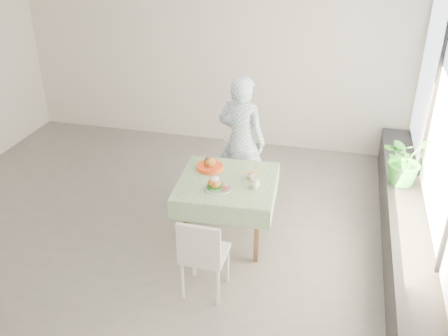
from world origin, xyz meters
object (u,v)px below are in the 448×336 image
(potted_plant, at_px, (406,159))
(juice_cup_orange, at_px, (251,174))
(chair_far, at_px, (231,188))
(chair_near, at_px, (205,269))
(diner, at_px, (241,141))
(main_dish, at_px, (216,185))
(cafe_table, at_px, (227,202))

(potted_plant, bearing_deg, juice_cup_orange, -155.01)
(chair_far, height_order, chair_near, chair_near)
(diner, xyz_separation_m, juice_cup_orange, (0.27, -0.73, -0.04))
(juice_cup_orange, bearing_deg, potted_plant, 24.99)
(chair_far, distance_m, potted_plant, 2.09)
(chair_near, bearing_deg, main_dish, 96.08)
(diner, bearing_deg, chair_far, 72.92)
(diner, height_order, juice_cup_orange, diner)
(chair_near, height_order, potted_plant, potted_plant)
(cafe_table, height_order, diner, diner)
(potted_plant, bearing_deg, main_dish, -151.34)
(cafe_table, distance_m, main_dish, 0.40)
(cafe_table, bearing_deg, chair_near, -89.72)
(chair_near, relative_size, juice_cup_orange, 3.62)
(diner, bearing_deg, potted_plant, -167.25)
(chair_far, distance_m, juice_cup_orange, 0.87)
(diner, xyz_separation_m, potted_plant, (1.92, 0.04, -0.02))
(cafe_table, bearing_deg, diner, 91.91)
(diner, relative_size, potted_plant, 2.68)
(chair_far, height_order, diner, diner)
(chair_far, relative_size, potted_plant, 1.30)
(diner, bearing_deg, juice_cup_orange, 121.60)
(chair_near, distance_m, diner, 1.84)
(cafe_table, height_order, main_dish, main_dish)
(diner, bearing_deg, chair_near, 102.50)
(juice_cup_orange, bearing_deg, chair_near, -102.90)
(chair_far, height_order, potted_plant, potted_plant)
(chair_far, bearing_deg, chair_near, -85.86)
(main_dish, bearing_deg, potted_plant, 28.66)
(main_dish, distance_m, potted_plant, 2.24)
(chair_near, xyz_separation_m, diner, (-0.03, 1.75, 0.57))
(main_dish, height_order, potted_plant, potted_plant)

